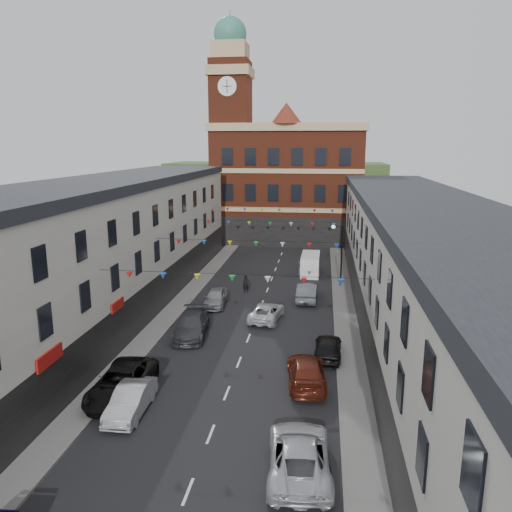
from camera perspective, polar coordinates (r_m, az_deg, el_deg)
The scene contains 21 objects.
ground at distance 35.44m, azimuth -0.87°, elevation -9.38°, with size 160.00×160.00×0.00m, color black.
pavement_left at distance 38.77m, azimuth -10.65°, elevation -7.51°, with size 1.80×64.00×0.15m, color #605E5B.
pavement_right at distance 36.99m, azimuth 10.35°, elevation -8.51°, with size 1.80×64.00×0.15m, color #605E5B.
terrace_left at distance 38.25m, azimuth -18.41°, elevation 0.00°, with size 8.40×56.00×10.70m.
terrace_right at distance 35.22m, azimuth 18.68°, elevation -1.90°, with size 8.40×56.00×9.70m.
civic_building at distance 70.81m, azimuth 3.70°, elevation 8.40°, with size 20.60×13.30×18.50m.
clock_tower at distance 68.65m, azimuth -2.85°, elevation 13.96°, with size 5.60×5.60×30.00m.
distant_hill at distance 95.28m, azimuth 2.28°, elevation 7.59°, with size 40.00×14.00×10.00m, color #324F24.
street_lamp at distance 47.46m, azimuth 9.49°, elevation 1.04°, with size 1.10×0.36×6.00m.
car_left_b at distance 26.83m, azimuth -14.13°, elevation -15.70°, with size 1.49×4.28×1.41m, color #ADAFB5.
car_left_c at distance 28.50m, azimuth -15.07°, elevation -13.80°, with size 2.63×5.70×1.58m, color black.
car_left_d at distance 35.90m, azimuth -7.40°, elevation -7.87°, with size 2.17×5.34×1.55m, color #383A3F.
car_left_e at distance 42.22m, azimuth -4.64°, elevation -4.73°, with size 1.70×4.23×1.44m, color gray.
car_right_b at distance 22.19m, azimuth 4.95°, elevation -21.69°, with size 2.54×5.50×1.53m, color #B4B6BC.
car_right_c at distance 29.05m, azimuth 5.77°, elevation -12.97°, with size 2.10×5.16×1.50m, color #5E2012.
car_right_d at distance 32.50m, azimuth 8.24°, elevation -10.24°, with size 1.69×4.19×1.43m, color black.
car_right_e at distance 43.73m, azimuth 5.89°, elevation -4.04°, with size 1.68×4.83×1.59m, color #53575B.
car_right_f at distance 53.22m, azimuth 6.03°, elevation -1.19°, with size 2.17×4.70×1.30m, color #B4B7B9.
moving_car at distance 38.79m, azimuth 1.21°, elevation -6.39°, with size 2.14×4.64×1.29m, color silver.
white_van at distance 52.48m, azimuth 6.23°, elevation -0.94°, with size 1.83×4.76×2.10m, color white.
pedestrian at distance 45.75m, azimuth -1.17°, elevation -3.21°, with size 0.59×0.39×1.62m, color black.
Camera 1 is at (4.90, -32.50, 13.24)m, focal length 35.00 mm.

